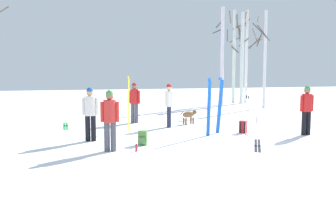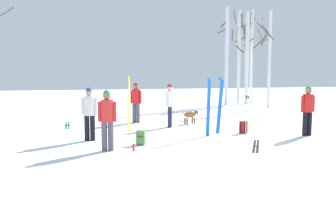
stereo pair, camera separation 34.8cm
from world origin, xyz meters
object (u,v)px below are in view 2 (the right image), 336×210
at_px(birch_tree_5, 252,55).
at_px(water_bottle_0, 259,120).
at_px(birch_tree_1, 227,55).
at_px(birch_tree_4, 269,56).
at_px(dog, 191,115).
at_px(ski_pair_planted_1, 220,106).
at_px(water_bottle_1, 134,148).
at_px(ski_pair_lying_1, 68,125).
at_px(backpack_1, 243,127).
at_px(ski_pair_planted_0, 208,108).
at_px(birch_tree_2, 239,54).
at_px(person_3, 170,102).
at_px(person_1, 89,110).
at_px(person_0, 107,116).
at_px(backpack_0, 141,138).
at_px(ski_pair_lying_0, 256,146).
at_px(birch_tree_3, 247,56).
at_px(person_4, 308,107).
at_px(ski_poles_0, 247,115).
at_px(ski_pair_planted_2, 129,104).
at_px(person_2, 136,100).

bearing_deg(birch_tree_5, water_bottle_0, -112.72).
bearing_deg(birch_tree_5, birch_tree_1, -155.88).
bearing_deg(birch_tree_4, dog, -140.13).
relative_size(ski_pair_planted_1, water_bottle_1, 9.25).
relative_size(ski_pair_lying_1, backpack_1, 4.30).
distance_m(ski_pair_planted_0, ski_pair_planted_1, 0.75).
relative_size(birch_tree_2, birch_tree_5, 0.99).
height_order(backpack_1, water_bottle_1, backpack_1).
height_order(person_3, backpack_1, person_3).
bearing_deg(water_bottle_1, person_1, 124.20).
xyz_separation_m(person_0, birch_tree_2, (9.19, 12.53, 2.28)).
distance_m(backpack_0, water_bottle_0, 6.39).
bearing_deg(dog, ski_pair_lying_0, -80.18).
bearing_deg(water_bottle_1, dog, 57.18).
relative_size(birch_tree_1, birch_tree_2, 1.00).
relative_size(water_bottle_1, birch_tree_2, 0.04).
height_order(ski_pair_planted_0, birch_tree_3, birch_tree_3).
bearing_deg(birch_tree_4, water_bottle_0, -120.41).
bearing_deg(person_4, person_1, 175.07).
relative_size(water_bottle_1, birch_tree_1, 0.03).
xyz_separation_m(person_0, backpack_1, (4.86, 1.80, -0.77)).
height_order(water_bottle_1, birch_tree_3, birch_tree_3).
xyz_separation_m(person_1, backpack_0, (1.52, -0.98, -0.77)).
bearing_deg(ski_poles_0, birch_tree_1, 72.64).
height_order(ski_pair_planted_1, birch_tree_4, birch_tree_4).
xyz_separation_m(dog, backpack_1, (1.28, -2.45, -0.17)).
xyz_separation_m(person_1, ski_pair_planted_0, (3.95, -0.06, 0.01)).
relative_size(person_3, person_4, 1.00).
bearing_deg(ski_pair_planted_2, person_0, -106.14).
bearing_deg(ski_pair_lying_1, person_1, -74.36).
xyz_separation_m(ski_pair_planted_0, ski_pair_lying_1, (-4.88, 3.37, -0.98)).
height_order(person_4, backpack_0, person_4).
xyz_separation_m(person_2, backpack_0, (-0.38, -4.52, -0.77)).
bearing_deg(ski_pair_planted_0, person_0, -156.18).
distance_m(dog, ski_pair_planted_1, 2.38).
bearing_deg(water_bottle_1, person_4, 10.60).
bearing_deg(person_4, ski_pair_planted_2, 159.90).
distance_m(person_4, ski_poles_0, 2.19).
relative_size(dog, ski_pair_lying_1, 0.45).
bearing_deg(birch_tree_5, ski_pair_planted_1, -119.89).
height_order(dog, birch_tree_1, birch_tree_1).
bearing_deg(person_3, water_bottle_1, -115.69).
bearing_deg(person_4, ski_pair_lying_0, -153.62).
bearing_deg(ski_pair_planted_0, backpack_0, -159.28).
height_order(person_2, water_bottle_0, person_2).
xyz_separation_m(birch_tree_3, birch_tree_4, (0.16, -2.73, -0.10)).
height_order(person_0, person_3, same).
xyz_separation_m(person_4, dog, (-3.25, 3.30, -0.59)).
relative_size(person_3, birch_tree_3, 0.29).
distance_m(person_2, birch_tree_3, 10.91).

